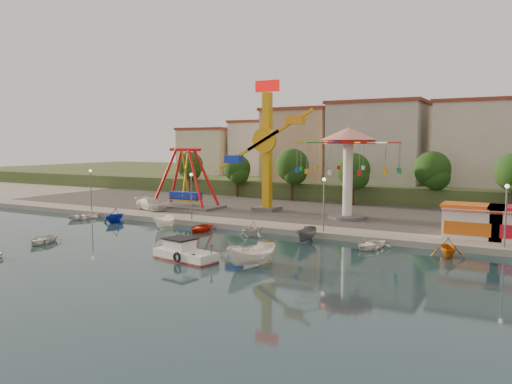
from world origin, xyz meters
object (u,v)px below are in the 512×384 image
Objects in this scene: cabin_motorboat at (184,254)px; van at (151,204)px; kamikaze_tower at (269,150)px; rowboat_a at (42,239)px; skiff at (252,255)px; pirate_ship_ride at (185,179)px; wave_swinger at (348,152)px.

van is (-19.37, 18.50, 0.87)m from cabin_motorboat.
kamikaze_tower is 4.59× the size of rowboat_a.
rowboat_a is at bearing -152.67° from skiff.
pirate_ship_ride reaches higher than van.
pirate_ship_ride is 31.80m from skiff.
wave_swinger is at bearing 86.12° from cabin_motorboat.
cabin_motorboat is 1.05× the size of van.
skiff is at bearing -104.02° from van.
rowboat_a is 0.67× the size of van.
cabin_motorboat is (5.39, -24.96, -7.83)m from kamikaze_tower.
pirate_ship_ride reaches higher than cabin_motorboat.
wave_swinger reaches higher than skiff.
skiff is (0.21, -22.59, -7.33)m from wave_swinger.
kamikaze_tower is at bearing 136.78° from skiff.
cabin_motorboat is 26.80m from van.
kamikaze_tower reaches higher than wave_swinger.
wave_swinger reaches higher than pirate_ship_ride.
pirate_ship_ride is 2.24× the size of skiff.
skiff is at bearing -44.08° from pirate_ship_ride.
kamikaze_tower is at bearing 172.15° from wave_swinger.
pirate_ship_ride is 0.86× the size of wave_swinger.
skiff is at bearing -89.47° from wave_swinger.
pirate_ship_ride is 5.79m from van.
wave_swinger is at bearing 112.67° from skiff.
van reaches higher than skiff.
pirate_ship_ride reaches higher than skiff.
wave_swinger is 33.19m from rowboat_a.
van is at bearing -155.19° from kamikaze_tower.
kamikaze_tower is 16.90m from van.
kamikaze_tower reaches higher than rowboat_a.
wave_swinger reaches higher than cabin_motorboat.
skiff is (22.71, -21.98, -3.53)m from pirate_ship_ride.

